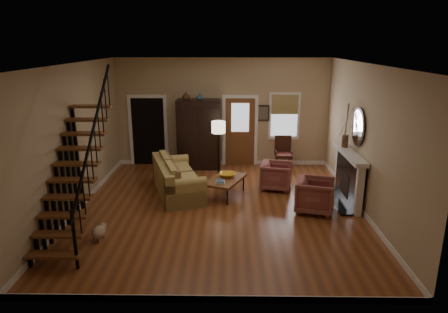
{
  "coord_description": "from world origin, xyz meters",
  "views": [
    {
      "loc": [
        0.23,
        -8.61,
        3.76
      ],
      "look_at": [
        0.1,
        0.4,
        1.15
      ],
      "focal_mm": 32.0,
      "sensor_mm": 36.0,
      "label": 1
    }
  ],
  "objects_px": {
    "sofa": "(178,178)",
    "armchair_right": "(276,176)",
    "armchair_left": "(315,195)",
    "floor_lamp": "(219,151)",
    "side_chair": "(283,154)",
    "coffee_table": "(225,187)",
    "armoire": "(199,134)"
  },
  "relations": [
    {
      "from": "armchair_left",
      "to": "floor_lamp",
      "type": "distance_m",
      "value": 3.17
    },
    {
      "from": "coffee_table",
      "to": "armchair_right",
      "type": "bearing_deg",
      "value": 21.76
    },
    {
      "from": "coffee_table",
      "to": "armchair_left",
      "type": "distance_m",
      "value": 2.25
    },
    {
      "from": "coffee_table",
      "to": "armchair_right",
      "type": "distance_m",
      "value": 1.44
    },
    {
      "from": "armchair_left",
      "to": "side_chair",
      "type": "bearing_deg",
      "value": 21.44
    },
    {
      "from": "armchair_right",
      "to": "side_chair",
      "type": "distance_m",
      "value": 1.67
    },
    {
      "from": "armchair_left",
      "to": "floor_lamp",
      "type": "relative_size",
      "value": 0.51
    },
    {
      "from": "armchair_left",
      "to": "armoire",
      "type": "bearing_deg",
      "value": 56.63
    },
    {
      "from": "coffee_table",
      "to": "armchair_right",
      "type": "height_order",
      "value": "armchair_right"
    },
    {
      "from": "sofa",
      "to": "armchair_right",
      "type": "relative_size",
      "value": 2.86
    },
    {
      "from": "armchair_right",
      "to": "side_chair",
      "type": "height_order",
      "value": "side_chair"
    },
    {
      "from": "armoire",
      "to": "side_chair",
      "type": "xyz_separation_m",
      "value": [
        2.55,
        -0.2,
        -0.54
      ]
    },
    {
      "from": "armoire",
      "to": "armchair_left",
      "type": "bearing_deg",
      "value": -48.63
    },
    {
      "from": "sofa",
      "to": "side_chair",
      "type": "height_order",
      "value": "side_chair"
    },
    {
      "from": "armchair_right",
      "to": "sofa",
      "type": "bearing_deg",
      "value": 110.9
    },
    {
      "from": "sofa",
      "to": "side_chair",
      "type": "bearing_deg",
      "value": 16.16
    },
    {
      "from": "floor_lamp",
      "to": "coffee_table",
      "type": "bearing_deg",
      "value": -80.7
    },
    {
      "from": "armchair_right",
      "to": "armchair_left",
      "type": "bearing_deg",
      "value": -140.9
    },
    {
      "from": "armchair_right",
      "to": "side_chair",
      "type": "xyz_separation_m",
      "value": [
        0.39,
        1.62,
        0.15
      ]
    },
    {
      "from": "armoire",
      "to": "coffee_table",
      "type": "bearing_deg",
      "value": -70.57
    },
    {
      "from": "armoire",
      "to": "armchair_right",
      "type": "relative_size",
      "value": 2.68
    },
    {
      "from": "coffee_table",
      "to": "armoire",
      "type": "bearing_deg",
      "value": 109.43
    },
    {
      "from": "coffee_table",
      "to": "floor_lamp",
      "type": "bearing_deg",
      "value": 99.3
    },
    {
      "from": "coffee_table",
      "to": "side_chair",
      "type": "relative_size",
      "value": 1.17
    },
    {
      "from": "sofa",
      "to": "armchair_left",
      "type": "relative_size",
      "value": 2.64
    },
    {
      "from": "coffee_table",
      "to": "armchair_right",
      "type": "xyz_separation_m",
      "value": [
        1.33,
        0.53,
        0.13
      ]
    },
    {
      "from": "side_chair",
      "to": "coffee_table",
      "type": "bearing_deg",
      "value": -128.61
    },
    {
      "from": "armchair_left",
      "to": "sofa",
      "type": "bearing_deg",
      "value": 86.96
    },
    {
      "from": "side_chair",
      "to": "armchair_left",
      "type": "bearing_deg",
      "value": -83.82
    },
    {
      "from": "armoire",
      "to": "armchair_right",
      "type": "bearing_deg",
      "value": -40.13
    },
    {
      "from": "sofa",
      "to": "armchair_right",
      "type": "height_order",
      "value": "sofa"
    },
    {
      "from": "armchair_right",
      "to": "floor_lamp",
      "type": "xyz_separation_m",
      "value": [
        -1.54,
        0.73,
        0.47
      ]
    }
  ]
}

